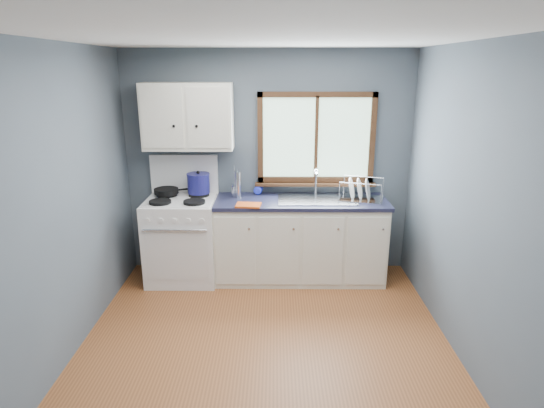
{
  "coord_description": "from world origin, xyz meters",
  "views": [
    {
      "loc": [
        0.08,
        -3.25,
        2.3
      ],
      "look_at": [
        0.05,
        0.9,
        1.05
      ],
      "focal_mm": 30.0,
      "sensor_mm": 36.0,
      "label": 1
    }
  ],
  "objects_px": {
    "gas_range": "(183,237)",
    "utensil_crock": "(236,190)",
    "skillet": "(166,191)",
    "thermos": "(238,185)",
    "dish_rack": "(360,194)",
    "stockpot": "(199,183)",
    "sink": "(317,205)",
    "base_cabinets": "(300,243)"
  },
  "relations": [
    {
      "from": "gas_range",
      "to": "utensil_crock",
      "type": "xyz_separation_m",
      "value": [
        0.6,
        0.15,
        0.5
      ]
    },
    {
      "from": "skillet",
      "to": "thermos",
      "type": "height_order",
      "value": "thermos"
    },
    {
      "from": "skillet",
      "to": "dish_rack",
      "type": "xyz_separation_m",
      "value": [
        2.13,
        -0.09,
        -0.0
      ]
    },
    {
      "from": "stockpot",
      "to": "dish_rack",
      "type": "distance_m",
      "value": 1.78
    },
    {
      "from": "sink",
      "to": "thermos",
      "type": "height_order",
      "value": "sink"
    },
    {
      "from": "gas_range",
      "to": "base_cabinets",
      "type": "xyz_separation_m",
      "value": [
        1.31,
        0.02,
        -0.08
      ]
    },
    {
      "from": "sink",
      "to": "utensil_crock",
      "type": "xyz_separation_m",
      "value": [
        -0.89,
        0.14,
        0.13
      ]
    },
    {
      "from": "gas_range",
      "to": "stockpot",
      "type": "bearing_deg",
      "value": 40.96
    },
    {
      "from": "stockpot",
      "to": "thermos",
      "type": "bearing_deg",
      "value": -6.04
    },
    {
      "from": "gas_range",
      "to": "skillet",
      "type": "relative_size",
      "value": 3.18
    },
    {
      "from": "gas_range",
      "to": "base_cabinets",
      "type": "bearing_deg",
      "value": 0.82
    },
    {
      "from": "dish_rack",
      "to": "skillet",
      "type": "bearing_deg",
      "value": -165.75
    },
    {
      "from": "gas_range",
      "to": "dish_rack",
      "type": "distance_m",
      "value": 2.02
    },
    {
      "from": "utensil_crock",
      "to": "gas_range",
      "type": "bearing_deg",
      "value": -165.56
    },
    {
      "from": "skillet",
      "to": "thermos",
      "type": "distance_m",
      "value": 0.8
    },
    {
      "from": "stockpot",
      "to": "utensil_crock",
      "type": "bearing_deg",
      "value": -0.31
    },
    {
      "from": "sink",
      "to": "thermos",
      "type": "bearing_deg",
      "value": 174.01
    },
    {
      "from": "gas_range",
      "to": "dish_rack",
      "type": "height_order",
      "value": "gas_range"
    },
    {
      "from": "sink",
      "to": "dish_rack",
      "type": "bearing_deg",
      "value": 2.06
    },
    {
      "from": "base_cabinets",
      "to": "stockpot",
      "type": "relative_size",
      "value": 6.33
    },
    {
      "from": "gas_range",
      "to": "skillet",
      "type": "bearing_deg",
      "value": 143.62
    },
    {
      "from": "sink",
      "to": "dish_rack",
      "type": "height_order",
      "value": "sink"
    },
    {
      "from": "gas_range",
      "to": "sink",
      "type": "relative_size",
      "value": 1.62
    },
    {
      "from": "base_cabinets",
      "to": "utensil_crock",
      "type": "bearing_deg",
      "value": 169.24
    },
    {
      "from": "base_cabinets",
      "to": "sink",
      "type": "xyz_separation_m",
      "value": [
        0.18,
        -0.0,
        0.45
      ]
    },
    {
      "from": "gas_range",
      "to": "base_cabinets",
      "type": "height_order",
      "value": "gas_range"
    },
    {
      "from": "base_cabinets",
      "to": "skillet",
      "type": "height_order",
      "value": "skillet"
    },
    {
      "from": "gas_range",
      "to": "dish_rack",
      "type": "xyz_separation_m",
      "value": [
        1.96,
        0.04,
        0.49
      ]
    },
    {
      "from": "stockpot",
      "to": "base_cabinets",
      "type": "bearing_deg",
      "value": -6.94
    },
    {
      "from": "dish_rack",
      "to": "base_cabinets",
      "type": "bearing_deg",
      "value": -161.75
    },
    {
      "from": "gas_range",
      "to": "base_cabinets",
      "type": "distance_m",
      "value": 1.31
    },
    {
      "from": "sink",
      "to": "skillet",
      "type": "relative_size",
      "value": 1.97
    },
    {
      "from": "sink",
      "to": "base_cabinets",
      "type": "bearing_deg",
      "value": 179.87
    },
    {
      "from": "gas_range",
      "to": "skillet",
      "type": "xyz_separation_m",
      "value": [
        -0.18,
        0.13,
        0.49
      ]
    },
    {
      "from": "base_cabinets",
      "to": "thermos",
      "type": "distance_m",
      "value": 0.95
    },
    {
      "from": "gas_range",
      "to": "stockpot",
      "type": "height_order",
      "value": "gas_range"
    },
    {
      "from": "sink",
      "to": "skillet",
      "type": "xyz_separation_m",
      "value": [
        -1.66,
        0.11,
        0.13
      ]
    },
    {
      "from": "utensil_crock",
      "to": "stockpot",
      "type": "bearing_deg",
      "value": 179.69
    },
    {
      "from": "skillet",
      "to": "utensil_crock",
      "type": "relative_size",
      "value": 1.24
    },
    {
      "from": "utensil_crock",
      "to": "dish_rack",
      "type": "bearing_deg",
      "value": -4.96
    },
    {
      "from": "base_cabinets",
      "to": "thermos",
      "type": "bearing_deg",
      "value": 172.48
    },
    {
      "from": "gas_range",
      "to": "utensil_crock",
      "type": "bearing_deg",
      "value": 14.44
    }
  ]
}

